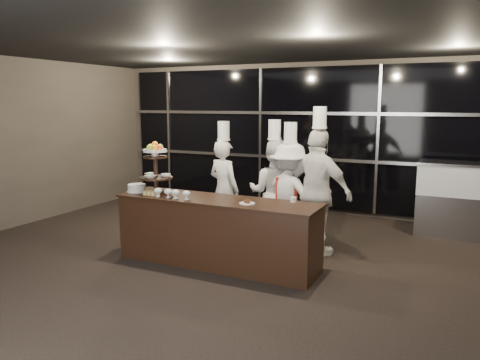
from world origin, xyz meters
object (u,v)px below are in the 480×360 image
at_px(display_stand, 155,164).
at_px(chef_d, 318,192).
at_px(display_case, 465,196).
at_px(chef_b, 274,192).
at_px(layer_cake, 137,188).
at_px(buffet_counter, 217,231).
at_px(chef_a, 224,187).
at_px(chef_c, 289,196).

xyz_separation_m(display_stand, chef_d, (2.11, 0.97, -0.40)).
xyz_separation_m(display_case, chef_b, (-2.67, -1.76, 0.15)).
bearing_deg(display_case, layer_cake, -145.08).
distance_m(layer_cake, chef_d, 2.63).
bearing_deg(buffet_counter, chef_b, 74.29).
bearing_deg(chef_b, chef_a, -179.90).
xyz_separation_m(display_stand, layer_cake, (-0.31, -0.05, -0.37)).
bearing_deg(layer_cake, chef_a, 58.47).
distance_m(buffet_counter, chef_b, 1.31).
xyz_separation_m(chef_a, chef_b, (0.88, 0.00, 0.00)).
bearing_deg(chef_a, display_case, 26.33).
relative_size(buffet_counter, chef_d, 1.32).
xyz_separation_m(layer_cake, display_case, (4.32, 3.02, -0.29)).
relative_size(display_case, chef_d, 0.69).
distance_m(buffet_counter, chef_c, 1.30).
relative_size(display_case, chef_b, 0.76).
relative_size(buffet_counter, chef_b, 1.45).
bearing_deg(chef_a, chef_c, -6.79).
bearing_deg(display_stand, chef_b, 42.12).
xyz_separation_m(layer_cake, chef_b, (1.65, 1.26, -0.13)).
bearing_deg(buffet_counter, chef_d, 41.16).
bearing_deg(display_case, buffet_counter, -135.44).
bearing_deg(layer_cake, display_stand, 9.15).
bearing_deg(layer_cake, chef_c, 29.76).
relative_size(display_stand, display_case, 0.50).
relative_size(chef_a, chef_c, 0.99).
bearing_deg(buffet_counter, display_stand, -179.99).
distance_m(display_stand, chef_d, 2.36).
xyz_separation_m(display_stand, chef_c, (1.65, 1.07, -0.52)).
xyz_separation_m(display_case, chef_a, (-3.55, -1.76, 0.15)).
distance_m(chef_b, chef_d, 0.81).
bearing_deg(layer_cake, display_case, 34.92).
height_order(chef_a, chef_c, chef_c).
relative_size(display_stand, chef_c, 0.39).
distance_m(layer_cake, chef_b, 2.08).
xyz_separation_m(buffet_counter, chef_d, (1.11, 0.97, 0.48)).
distance_m(layer_cake, chef_c, 2.26).
height_order(buffet_counter, chef_d, chef_d).
relative_size(display_stand, chef_b, 0.38).
xyz_separation_m(layer_cake, chef_c, (1.96, 1.12, -0.15)).
xyz_separation_m(buffet_counter, chef_c, (0.65, 1.07, 0.36)).
bearing_deg(display_case, chef_a, -153.67).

